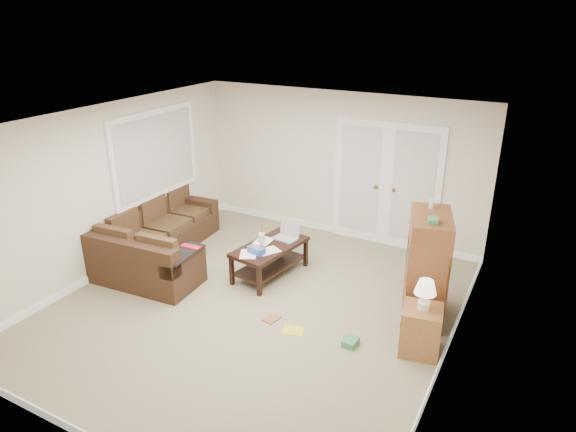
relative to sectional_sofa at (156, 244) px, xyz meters
The scene contains 17 objects.
floor 2.11m from the sectional_sofa, 10.12° to the right, with size 5.50×5.50×0.00m, color gray.
ceiling 3.04m from the sectional_sofa, 10.12° to the right, with size 5.00×5.50×0.02m, color silver.
wall_left 1.11m from the sectional_sofa, 140.27° to the right, with size 0.02×5.50×2.50m, color silver.
wall_right 4.67m from the sectional_sofa, ahead, with size 0.02×5.50×2.50m, color silver.
wall_back 3.29m from the sectional_sofa, 49.18° to the left, with size 5.00×0.02×2.50m, color silver.
wall_front 3.85m from the sectional_sofa, 56.56° to the right, with size 5.00×0.02×2.50m, color silver.
baseboards 2.11m from the sectional_sofa, 10.12° to the right, with size 5.00×5.50×0.10m, color silver, non-canonical shape.
french_doors 3.81m from the sectional_sofa, 38.91° to the left, with size 1.80×0.05×2.13m.
window_left 1.46m from the sectional_sofa, 122.67° to the left, with size 0.05×1.92×1.42m.
sectional_sofa is the anchor object (origin of this frame).
coffee_table 1.87m from the sectional_sofa, 15.03° to the left, with size 0.78×1.29×0.82m.
tv_armoire 4.13m from the sectional_sofa, ahead, with size 0.71×0.98×1.52m.
side_cabinet 4.27m from the sectional_sofa, ahead, with size 0.52×0.52×0.94m.
space_heater 4.24m from the sectional_sofa, 25.73° to the left, with size 0.11×0.09×0.27m, color silver.
floor_magazine 2.86m from the sectional_sofa, 13.20° to the right, with size 0.26×0.20×0.01m, color yellow.
floor_greenbox 3.57m from the sectional_sofa, ahead, with size 0.15×0.20×0.08m, color #3D8754.
floor_book 2.41m from the sectional_sofa, 13.02° to the right, with size 0.16×0.22×0.02m, color brown.
Camera 1 is at (3.20, -5.06, 3.74)m, focal length 32.00 mm.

